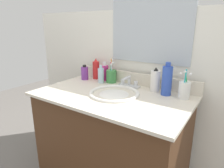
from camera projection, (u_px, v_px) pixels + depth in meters
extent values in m
cube|color=#4C2D19|center=(112.00, 146.00, 1.39)|extent=(0.96, 0.55, 0.74)
cube|color=beige|center=(112.00, 95.00, 1.28)|extent=(1.00, 0.59, 0.02)
cube|color=beige|center=(132.00, 78.00, 1.49)|extent=(1.00, 0.02, 0.09)
cube|color=white|center=(136.00, 95.00, 1.59)|extent=(2.10, 0.04, 1.30)
cube|color=#B2BCC6|center=(150.00, 22.00, 1.36)|extent=(0.60, 0.01, 0.56)
torus|color=white|center=(114.00, 93.00, 1.28)|extent=(0.33, 0.33, 0.02)
ellipsoid|color=white|center=(114.00, 100.00, 1.29)|extent=(0.28, 0.28, 0.11)
cylinder|color=#B2B5BA|center=(114.00, 105.00, 1.30)|extent=(0.04, 0.04, 0.01)
cube|color=silver|center=(129.00, 86.00, 1.44)|extent=(0.16, 0.05, 0.01)
cylinder|color=silver|center=(129.00, 81.00, 1.43)|extent=(0.02, 0.02, 0.06)
cylinder|color=silver|center=(127.00, 78.00, 1.39)|extent=(0.02, 0.09, 0.02)
cylinder|color=silver|center=(123.00, 81.00, 1.46)|extent=(0.03, 0.03, 0.04)
cylinder|color=silver|center=(136.00, 84.00, 1.40)|extent=(0.03, 0.03, 0.04)
cylinder|color=red|center=(96.00, 70.00, 1.64)|extent=(0.06, 0.06, 0.14)
cone|color=red|center=(96.00, 60.00, 1.61)|extent=(0.03, 0.03, 0.03)
cylinder|color=white|center=(155.00, 81.00, 1.32)|extent=(0.06, 0.06, 0.14)
cone|color=black|center=(156.00, 69.00, 1.30)|extent=(0.03, 0.03, 0.02)
cylinder|color=#2D4CB2|center=(167.00, 81.00, 1.24)|extent=(0.06, 0.06, 0.19)
cylinder|color=#2D4CB2|center=(168.00, 64.00, 1.21)|extent=(0.03, 0.03, 0.03)
cylinder|color=#7A3899|center=(85.00, 73.00, 1.62)|extent=(0.06, 0.06, 0.10)
cylinder|color=black|center=(84.00, 66.00, 1.60)|extent=(0.03, 0.03, 0.02)
cylinder|color=#D8338C|center=(105.00, 73.00, 1.59)|extent=(0.06, 0.06, 0.12)
cylinder|color=white|center=(104.00, 64.00, 1.57)|extent=(0.03, 0.03, 0.03)
cylinder|color=silver|center=(101.00, 76.00, 1.52)|extent=(0.05, 0.05, 0.11)
cylinder|color=silver|center=(101.00, 67.00, 1.50)|extent=(0.02, 0.02, 0.03)
cylinder|color=white|center=(184.00, 90.00, 1.19)|extent=(0.07, 0.07, 0.10)
cylinder|color=#26B2B2|center=(184.00, 84.00, 1.17)|extent=(0.01, 0.03, 0.17)
cube|color=white|center=(185.00, 72.00, 1.14)|extent=(0.01, 0.02, 0.01)
cylinder|color=green|center=(187.00, 85.00, 1.18)|extent=(0.03, 0.03, 0.16)
cube|color=white|center=(191.00, 74.00, 1.17)|extent=(0.01, 0.02, 0.01)
cylinder|color=white|center=(183.00, 84.00, 1.18)|extent=(0.04, 0.05, 0.16)
cube|color=white|center=(181.00, 73.00, 1.15)|extent=(0.01, 0.02, 0.01)
cylinder|color=#3F8C47|center=(111.00, 76.00, 1.53)|extent=(0.08, 0.08, 0.10)
cylinder|color=green|center=(111.00, 71.00, 1.53)|extent=(0.03, 0.03, 0.16)
cube|color=white|center=(111.00, 62.00, 1.53)|extent=(0.01, 0.02, 0.01)
cylinder|color=orange|center=(111.00, 70.00, 1.53)|extent=(0.03, 0.04, 0.18)
cube|color=white|center=(112.00, 60.00, 1.53)|extent=(0.01, 0.02, 0.01)
cylinder|color=#26B2B2|center=(111.00, 72.00, 1.51)|extent=(0.03, 0.04, 0.16)
cube|color=white|center=(112.00, 64.00, 1.47)|extent=(0.01, 0.02, 0.01)
cylinder|color=#D8333F|center=(112.00, 71.00, 1.53)|extent=(0.01, 0.05, 0.15)
cube|color=white|center=(113.00, 63.00, 1.53)|extent=(0.01, 0.02, 0.01)
cylinder|color=white|center=(112.00, 71.00, 1.51)|extent=(0.04, 0.03, 0.17)
cube|color=white|center=(113.00, 63.00, 1.47)|extent=(0.01, 0.02, 0.01)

